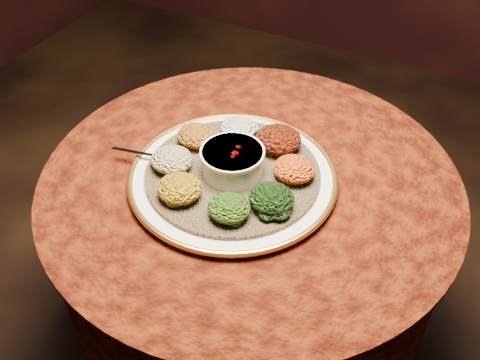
% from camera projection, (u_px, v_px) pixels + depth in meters
% --- Properties ---
extents(table, '(0.96, 0.96, 0.73)m').
position_uv_depth(table, '(249.00, 229.00, 1.34)').
color(table, black).
rests_on(table, ground).
extents(platter, '(0.49, 0.49, 0.02)m').
position_uv_depth(platter, '(233.00, 177.00, 1.20)').
color(platter, silver).
rests_on(platter, table).
extents(injera, '(0.42, 0.42, 0.01)m').
position_uv_depth(injera, '(233.00, 173.00, 1.19)').
color(injera, olive).
rests_on(injera, platter).
extents(stew_bowl, '(0.14, 0.14, 0.06)m').
position_uv_depth(stew_bowl, '(232.00, 160.00, 1.16)').
color(stew_bowl, white).
rests_on(stew_bowl, injera).
extents(spoon, '(0.15, 0.04, 0.01)m').
position_uv_depth(spoon, '(159.00, 156.00, 1.22)').
color(spoon, silver).
rests_on(spoon, injera).
extents(portion_ayib, '(0.09, 0.08, 0.04)m').
position_uv_depth(portion_ayib, '(238.00, 128.00, 1.27)').
color(portion_ayib, silver).
rests_on(portion_ayib, injera).
extents(portion_kitfo, '(0.11, 0.10, 0.05)m').
position_uv_depth(portion_kitfo, '(278.00, 139.00, 1.23)').
color(portion_kitfo, black).
rests_on(portion_kitfo, injera).
extents(portion_tikil, '(0.09, 0.09, 0.04)m').
position_uv_depth(portion_tikil, '(294.00, 169.00, 1.16)').
color(portion_tikil, '#A26F0D').
rests_on(portion_tikil, injera).
extents(portion_gomen, '(0.10, 0.09, 0.05)m').
position_uv_depth(portion_gomen, '(271.00, 198.00, 1.09)').
color(portion_gomen, black).
rests_on(portion_gomen, injera).
extents(portion_mixveg, '(0.09, 0.08, 0.04)m').
position_uv_depth(portion_mixveg, '(229.00, 208.00, 1.07)').
color(portion_mixveg, '#A4290A').
rests_on(portion_mixveg, injera).
extents(portion_kik, '(0.10, 0.09, 0.05)m').
position_uv_depth(portion_kik, '(180.00, 188.00, 1.11)').
color(portion_kik, '#9B720D').
rests_on(portion_kik, injera).
extents(portion_timatim, '(0.09, 0.09, 0.05)m').
position_uv_depth(portion_timatim, '(172.00, 160.00, 1.18)').
color(portion_timatim, maroon).
rests_on(portion_timatim, injera).
extents(portion_shiro, '(0.09, 0.09, 0.04)m').
position_uv_depth(portion_shiro, '(196.00, 136.00, 1.25)').
color(portion_shiro, '#A05713').
rests_on(portion_shiro, injera).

